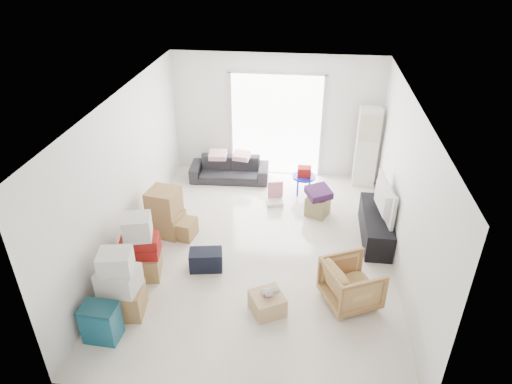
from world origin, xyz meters
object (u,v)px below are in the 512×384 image
object	(u,v)px
television	(378,210)
storage_bins	(101,322)
sofa	(229,166)
ottoman	(318,206)
kids_table	(304,175)
armchair	(352,282)
wood_crate	(267,303)
tv_console	(375,226)
ac_tower	(367,147)

from	to	relation	value
television	storage_bins	size ratio (longest dim) A/B	1.92
sofa	ottoman	bearing A→B (deg)	-34.77
sofa	storage_bins	size ratio (longest dim) A/B	3.06
storage_bins	kids_table	bearing A→B (deg)	59.02
kids_table	ottoman	bearing A→B (deg)	-69.46
television	sofa	xyz separation A→B (m)	(-2.98, 1.88, -0.24)
storage_bins	armchair	bearing A→B (deg)	18.37
ottoman	wood_crate	distance (m)	2.82
television	storage_bins	xyz separation A→B (m)	(-3.90, -2.85, -0.29)
sofa	ottoman	xyz separation A→B (m)	(1.95, -1.22, -0.14)
television	wood_crate	world-z (taller)	television
tv_console	sofa	distance (m)	3.52
ac_tower	kids_table	bearing A→B (deg)	-155.53
ottoman	kids_table	size ratio (longest dim) A/B	0.63
wood_crate	television	bearing A→B (deg)	50.11
tv_console	wood_crate	size ratio (longest dim) A/B	3.38
ottoman	wood_crate	bearing A→B (deg)	-104.55
storage_bins	wood_crate	distance (m)	2.30
television	armchair	xyz separation A→B (m)	(-0.53, -1.73, -0.19)
ac_tower	wood_crate	xyz separation A→B (m)	(-1.68, -4.10, -0.73)
ac_tower	storage_bins	xyz separation A→B (m)	(-3.85, -4.87, -0.59)
sofa	television	bearing A→B (deg)	-34.87
sofa	kids_table	xyz separation A→B (m)	(1.65, -0.43, 0.10)
sofa	ottoman	world-z (taller)	sofa
television	storage_bins	bearing A→B (deg)	118.95
television	kids_table	world-z (taller)	television
sofa	wood_crate	size ratio (longest dim) A/B	3.82
armchair	storage_bins	world-z (taller)	armchair
sofa	storage_bins	bearing A→B (deg)	-103.72
sofa	wood_crate	bearing A→B (deg)	-75.19
kids_table	wood_crate	distance (m)	3.56
storage_bins	kids_table	size ratio (longest dim) A/B	0.90
ac_tower	ottoman	world-z (taller)	ac_tower
armchair	storage_bins	distance (m)	3.55
ac_tower	storage_bins	distance (m)	6.24
tv_console	armchair	xyz separation A→B (m)	(-0.53, -1.73, 0.13)
ac_tower	wood_crate	world-z (taller)	ac_tower
wood_crate	ac_tower	bearing A→B (deg)	67.67
tv_console	sofa	xyz separation A→B (m)	(-2.98, 1.88, 0.08)
tv_console	ottoman	distance (m)	1.22
ottoman	wood_crate	xyz separation A→B (m)	(-0.71, -2.73, -0.05)
television	wood_crate	xyz separation A→B (m)	(-1.73, -2.07, -0.43)
ac_tower	sofa	size ratio (longest dim) A/B	1.02
wood_crate	kids_table	bearing A→B (deg)	83.35
sofa	ac_tower	bearing A→B (deg)	0.28
ac_tower	television	world-z (taller)	ac_tower
armchair	ottoman	bearing A→B (deg)	-13.54
armchair	kids_table	bearing A→B (deg)	-11.28
tv_console	wood_crate	bearing A→B (deg)	-129.89
tv_console	armchair	distance (m)	1.81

